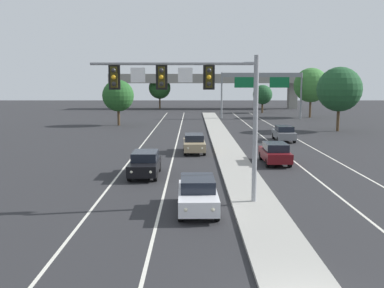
% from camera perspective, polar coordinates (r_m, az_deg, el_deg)
% --- Properties ---
extents(median_island, '(2.40, 110.00, 0.15)m').
position_cam_1_polar(median_island, '(29.34, 6.30, -3.74)').
color(median_island, '#9E9B93').
rests_on(median_island, ground).
extents(lane_stripe_oncoming_center, '(0.14, 100.00, 0.01)m').
position_cam_1_polar(lane_stripe_oncoming_center, '(36.09, -2.34, -1.57)').
color(lane_stripe_oncoming_center, silver).
rests_on(lane_stripe_oncoming_center, ground).
extents(lane_stripe_receding_center, '(0.14, 100.00, 0.01)m').
position_cam_1_polar(lane_stripe_receding_center, '(36.90, 12.41, -1.53)').
color(lane_stripe_receding_center, silver).
rests_on(lane_stripe_receding_center, ground).
extents(edge_stripe_left, '(0.14, 100.00, 0.01)m').
position_cam_1_polar(edge_stripe_left, '(36.38, -7.54, -1.55)').
color(edge_stripe_left, silver).
rests_on(edge_stripe_left, ground).
extents(edge_stripe_right, '(0.14, 100.00, 0.01)m').
position_cam_1_polar(edge_stripe_right, '(37.74, 17.31, -1.50)').
color(edge_stripe_right, silver).
rests_on(edge_stripe_right, ground).
extents(overhead_signal_mast, '(8.11, 0.44, 7.20)m').
position_cam_1_polar(overhead_signal_mast, '(21.33, 0.74, 6.60)').
color(overhead_signal_mast, gray).
rests_on(overhead_signal_mast, median_island).
extents(car_oncoming_white, '(1.89, 4.50, 1.58)m').
position_cam_1_polar(car_oncoming_white, '(20.87, 0.84, -6.51)').
color(car_oncoming_white, silver).
rests_on(car_oncoming_white, ground).
extents(car_oncoming_black, '(1.83, 4.47, 1.58)m').
position_cam_1_polar(car_oncoming_black, '(28.59, -6.04, -2.53)').
color(car_oncoming_black, black).
rests_on(car_oncoming_black, ground).
extents(car_oncoming_tan, '(1.92, 4.51, 1.58)m').
position_cam_1_polar(car_oncoming_tan, '(37.69, 0.38, 0.11)').
color(car_oncoming_tan, tan).
rests_on(car_oncoming_tan, ground).
extents(car_receding_darkred, '(1.83, 4.47, 1.58)m').
position_cam_1_polar(car_receding_darkred, '(33.21, 10.85, -1.13)').
color(car_receding_darkred, '#5B0F14').
rests_on(car_receding_darkred, ground).
extents(car_receding_grey, '(1.91, 4.51, 1.58)m').
position_cam_1_polar(car_receding_grey, '(45.99, 11.97, 1.40)').
color(car_receding_grey, slate).
rests_on(car_receding_grey, ground).
extents(highway_sign_gantry, '(13.28, 0.42, 7.50)m').
position_cam_1_polar(highway_sign_gantry, '(72.86, 9.17, 8.13)').
color(highway_sign_gantry, gray).
rests_on(highway_sign_gantry, ground).
extents(overpass_bridge, '(42.40, 6.40, 7.65)m').
position_cam_1_polar(overpass_bridge, '(97.99, 1.97, 7.99)').
color(overpass_bridge, gray).
rests_on(overpass_bridge, ground).
extents(tree_far_right_c, '(3.73, 3.73, 5.39)m').
position_cam_1_polar(tree_far_right_c, '(85.93, 9.27, 6.35)').
color(tree_far_right_c, '#4C3823').
rests_on(tree_far_right_c, ground).
extents(tree_far_right_b, '(5.75, 5.75, 8.32)m').
position_cam_1_polar(tree_far_right_b, '(76.67, 15.33, 7.39)').
color(tree_far_right_b, '#4C3823').
rests_on(tree_far_right_b, ground).
extents(tree_far_left_b, '(4.35, 4.35, 6.30)m').
position_cam_1_polar(tree_far_left_b, '(61.55, -9.48, 6.21)').
color(tree_far_left_b, '#4C3823').
rests_on(tree_far_left_b, ground).
extents(tree_far_left_c, '(4.87, 4.87, 7.04)m').
position_cam_1_polar(tree_far_left_c, '(98.73, -4.13, 7.29)').
color(tree_far_left_c, '#4C3823').
rests_on(tree_far_left_c, ground).
extents(tree_far_right_a, '(5.42, 5.42, 7.84)m').
position_cam_1_polar(tree_far_right_a, '(56.55, 18.73, 6.75)').
color(tree_far_right_a, '#4C3823').
rests_on(tree_far_right_a, ground).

